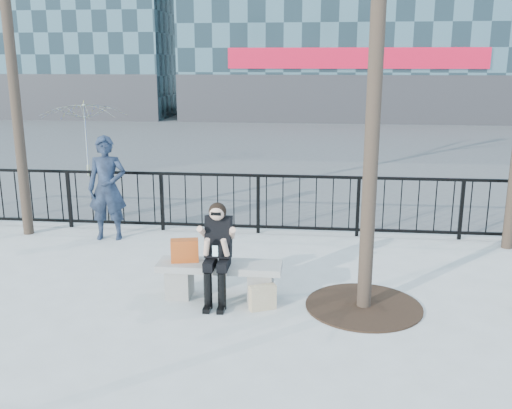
# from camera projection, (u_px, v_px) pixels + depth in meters

# --- Properties ---
(ground) EXTENTS (120.00, 120.00, 0.00)m
(ground) POSITION_uv_depth(u_px,v_px,m) (220.00, 297.00, 7.67)
(ground) COLOR #A3A39D
(ground) RESTS_ON ground
(street_surface) EXTENTS (60.00, 23.00, 0.01)m
(street_surface) POSITION_uv_depth(u_px,v_px,m) (285.00, 142.00, 22.12)
(street_surface) COLOR #474747
(street_surface) RESTS_ON ground
(railing) EXTENTS (14.00, 0.06, 1.10)m
(railing) POSITION_uv_depth(u_px,v_px,m) (247.00, 204.00, 10.42)
(railing) COLOR black
(railing) RESTS_ON ground
(tree_grate) EXTENTS (1.50, 1.50, 0.02)m
(tree_grate) POSITION_uv_depth(u_px,v_px,m) (364.00, 306.00, 7.37)
(tree_grate) COLOR black
(tree_grate) RESTS_ON ground
(bench_main) EXTENTS (1.65, 0.46, 0.49)m
(bench_main) POSITION_uv_depth(u_px,v_px,m) (220.00, 276.00, 7.60)
(bench_main) COLOR slate
(bench_main) RESTS_ON ground
(seated_woman) EXTENTS (0.50, 0.64, 1.34)m
(seated_woman) POSITION_uv_depth(u_px,v_px,m) (217.00, 254.00, 7.35)
(seated_woman) COLOR black
(seated_woman) RESTS_ON ground
(handbag) EXTENTS (0.40, 0.25, 0.30)m
(handbag) POSITION_uv_depth(u_px,v_px,m) (185.00, 250.00, 7.58)
(handbag) COLOR #B84716
(handbag) RESTS_ON bench_main
(shopping_bag) EXTENTS (0.36, 0.26, 0.32)m
(shopping_bag) POSITION_uv_depth(u_px,v_px,m) (263.00, 297.00, 7.27)
(shopping_bag) COLOR beige
(shopping_bag) RESTS_ON ground
(standing_man) EXTENTS (0.73, 0.53, 1.84)m
(standing_man) POSITION_uv_depth(u_px,v_px,m) (107.00, 188.00, 9.99)
(standing_man) COLOR black
(standing_man) RESTS_ON ground
(vendor_umbrella) EXTENTS (2.30, 2.34, 2.07)m
(vendor_umbrella) POSITION_uv_depth(u_px,v_px,m) (85.00, 139.00, 15.34)
(vendor_umbrella) COLOR gold
(vendor_umbrella) RESTS_ON ground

